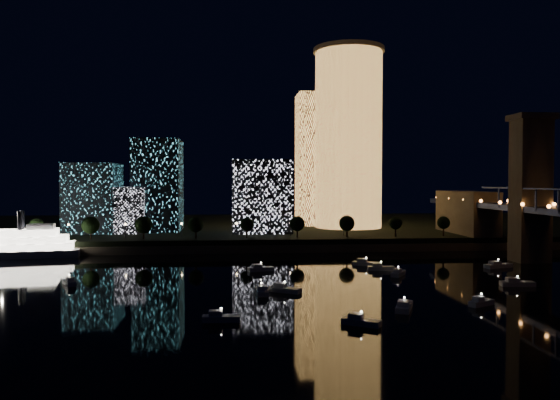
# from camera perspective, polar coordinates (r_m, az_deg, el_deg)

# --- Properties ---
(ground) EXTENTS (520.00, 520.00, 0.00)m
(ground) POSITION_cam_1_polar(r_m,az_deg,el_deg) (134.39, 10.77, -9.82)
(ground) COLOR black
(ground) RESTS_ON ground
(far_bank) EXTENTS (420.00, 160.00, 5.00)m
(far_bank) POSITION_cam_1_polar(r_m,az_deg,el_deg) (289.83, 2.06, -2.94)
(far_bank) COLOR black
(far_bank) RESTS_ON ground
(seawall) EXTENTS (420.00, 6.00, 3.00)m
(seawall) POSITION_cam_1_polar(r_m,az_deg,el_deg) (213.18, 4.69, -5.00)
(seawall) COLOR #6B5E4C
(seawall) RESTS_ON ground
(tower_cylindrical) EXTENTS (34.00, 34.00, 86.07)m
(tower_cylindrical) POSITION_cam_1_polar(r_m,az_deg,el_deg) (266.64, 7.16, 6.44)
(tower_cylindrical) COLOR #FFAF51
(tower_cylindrical) RESTS_ON far_bank
(tower_rectangular) EXTENTS (20.94, 20.94, 66.63)m
(tower_rectangular) POSITION_cam_1_polar(r_m,az_deg,el_deg) (280.10, 3.95, 4.22)
(tower_rectangular) COLOR #FFAF51
(tower_rectangular) RESTS_ON far_bank
(midrise_blocks) EXTENTS (96.98, 36.51, 41.07)m
(midrise_blocks) POSITION_cam_1_polar(r_m,az_deg,el_deg) (246.71, -11.66, 0.61)
(midrise_blocks) COLOR white
(midrise_blocks) RESTS_ON far_bank
(motorboats) EXTENTS (134.42, 78.32, 2.78)m
(motorboats) POSITION_cam_1_polar(r_m,az_deg,el_deg) (146.71, 8.27, -8.48)
(motorboats) COLOR silver
(motorboats) RESTS_ON ground
(esplanade_trees) EXTENTS (165.35, 6.81, 8.91)m
(esplanade_trees) POSITION_cam_1_polar(r_m,az_deg,el_deg) (215.15, -5.57, -2.54)
(esplanade_trees) COLOR black
(esplanade_trees) RESTS_ON far_bank
(street_lamps) EXTENTS (132.70, 0.70, 5.65)m
(street_lamps) POSITION_cam_1_polar(r_m,az_deg,el_deg) (221.26, -4.56, -2.79)
(street_lamps) COLOR black
(street_lamps) RESTS_ON far_bank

